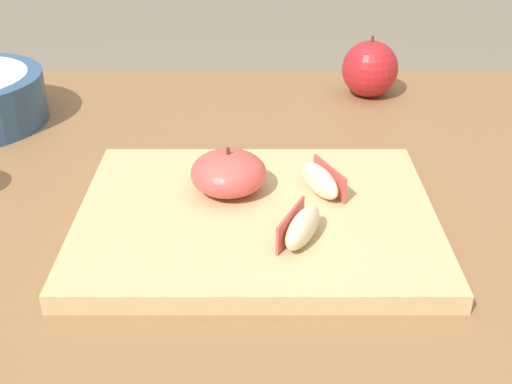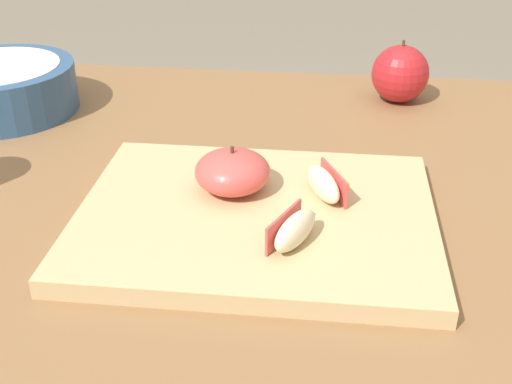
{
  "view_description": "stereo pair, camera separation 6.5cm",
  "coord_description": "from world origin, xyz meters",
  "px_view_note": "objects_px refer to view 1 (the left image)",
  "views": [
    {
      "loc": [
        -0.05,
        -0.65,
        1.08
      ],
      "look_at": [
        -0.05,
        -0.08,
        0.76
      ],
      "focal_mm": 46.44,
      "sensor_mm": 36.0,
      "label": 1
    },
    {
      "loc": [
        0.02,
        -0.64,
        1.08
      ],
      "look_at": [
        -0.05,
        -0.08,
        0.76
      ],
      "focal_mm": 46.44,
      "sensor_mm": 36.0,
      "label": 2
    }
  ],
  "objects_px": {
    "apple_wedge_back": "(301,227)",
    "apple_wedge_middle": "(320,180)",
    "cutting_board": "(256,218)",
    "apple_half_skin_up": "(228,173)",
    "whole_apple_crimson": "(370,69)"
  },
  "relations": [
    {
      "from": "apple_wedge_back",
      "to": "apple_half_skin_up",
      "type": "bearing_deg",
      "value": 126.73
    },
    {
      "from": "whole_apple_crimson",
      "to": "apple_wedge_back",
      "type": "bearing_deg",
      "value": -106.53
    },
    {
      "from": "apple_wedge_back",
      "to": "whole_apple_crimson",
      "type": "relative_size",
      "value": 0.77
    },
    {
      "from": "cutting_board",
      "to": "apple_wedge_middle",
      "type": "relative_size",
      "value": 5.09
    },
    {
      "from": "apple_wedge_back",
      "to": "whole_apple_crimson",
      "type": "height_order",
      "value": "whole_apple_crimson"
    },
    {
      "from": "cutting_board",
      "to": "apple_wedge_middle",
      "type": "bearing_deg",
      "value": 27.33
    },
    {
      "from": "apple_half_skin_up",
      "to": "apple_wedge_back",
      "type": "relative_size",
      "value": 1.13
    },
    {
      "from": "apple_wedge_middle",
      "to": "apple_half_skin_up",
      "type": "bearing_deg",
      "value": 178.09
    },
    {
      "from": "apple_half_skin_up",
      "to": "cutting_board",
      "type": "bearing_deg",
      "value": -52.43
    },
    {
      "from": "cutting_board",
      "to": "apple_half_skin_up",
      "type": "height_order",
      "value": "apple_half_skin_up"
    },
    {
      "from": "cutting_board",
      "to": "apple_wedge_back",
      "type": "bearing_deg",
      "value": -53.82
    },
    {
      "from": "cutting_board",
      "to": "apple_wedge_back",
      "type": "relative_size",
      "value": 5.08
    },
    {
      "from": "apple_wedge_back",
      "to": "apple_wedge_middle",
      "type": "distance_m",
      "value": 0.09
    },
    {
      "from": "cutting_board",
      "to": "apple_wedge_middle",
      "type": "height_order",
      "value": "apple_wedge_middle"
    },
    {
      "from": "apple_half_skin_up",
      "to": "whole_apple_crimson",
      "type": "xyz_separation_m",
      "value": [
        0.2,
        0.33,
        0.0
      ]
    }
  ]
}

